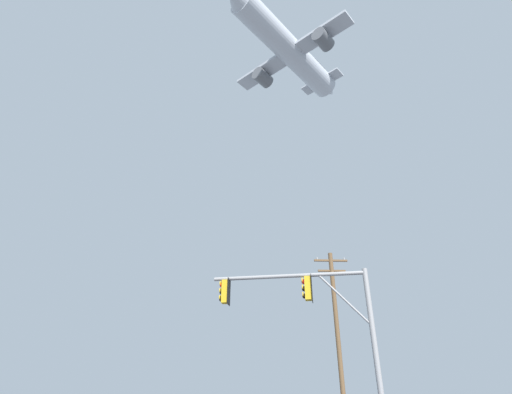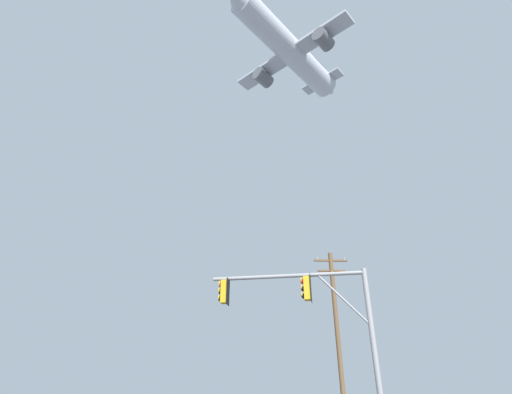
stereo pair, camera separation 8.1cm
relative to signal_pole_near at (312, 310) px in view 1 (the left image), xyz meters
name	(u,v)px [view 1 (the left image)]	position (x,y,z in m)	size (l,w,h in m)	color
signal_pole_near	(312,310)	(0.00, 0.00, 0.00)	(5.96, 1.37, 6.03)	gray
utility_pole	(337,329)	(3.20, 9.66, 0.89)	(2.20, 0.28, 10.27)	brown
airplane	(288,50)	(4.41, 30.56, 48.54)	(22.04, 23.22, 7.77)	#B7BCC6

